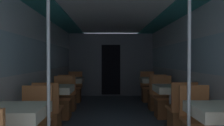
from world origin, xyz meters
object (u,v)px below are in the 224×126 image
chair_left_far_1 (62,105)px  dining_table_right_1 (171,91)px  dining_table_left_1 (56,91)px  support_pole_left_0 (49,76)px  chair_left_near_1 (48,118)px  dining_table_left_0 (16,116)px  chair_right_far_1 (164,104)px  dining_table_left_2 (72,82)px  chair_right_near_1 (181,118)px  dining_table_right_0 (220,115)px  chair_left_far_2 (75,92)px  chair_right_far_2 (148,92)px  support_pole_right_0 (189,76)px  dining_table_right_2 (152,81)px  chair_right_near_2 (156,98)px  chair_left_near_2 (68,99)px

chair_left_far_1 → dining_table_right_1: size_ratio=1.18×
dining_table_left_1 → dining_table_right_1: same height
support_pole_left_0 → chair_left_near_1: support_pole_left_0 is taller
dining_table_left_0 → chair_right_far_1: 3.19m
chair_left_near_1 → dining_table_left_2: size_ratio=1.18×
chair_right_far_1 → chair_right_near_1: bearing=90.0°
dining_table_left_2 → dining_table_right_0: bearing=-58.8°
chair_right_near_1 → chair_right_far_1: same height
chair_left_far_2 → chair_right_far_2: 2.16m
support_pole_left_0 → chair_right_near_1: size_ratio=2.41×
support_pole_right_0 → chair_right_near_1: support_pole_right_0 is taller
chair_left_near_1 → dining_table_right_2: bearing=47.0°
dining_table_right_1 → chair_right_near_2: 1.30m
chair_left_far_2 → chair_right_far_1: (2.16, -1.78, 0.00)m
chair_left_far_1 → dining_table_right_2: chair_left_far_1 is taller
dining_table_right_0 → chair_right_far_1: bearing=90.0°
dining_table_left_2 → dining_table_right_1: same height
dining_table_left_2 → chair_left_near_1: bearing=-90.0°
chair_left_far_2 → chair_right_far_2: bearing=-180.0°
chair_right_near_2 → support_pole_left_0: bearing=-121.1°
dining_table_left_0 → chair_right_far_2: (2.16, 4.10, -0.37)m
chair_left_far_1 → chair_right_far_2: 2.80m
chair_left_far_1 → chair_left_far_2: size_ratio=1.00×
dining_table_left_0 → chair_right_far_1: bearing=47.0°
chair_left_near_1 → dining_table_right_1: (2.16, 0.54, 0.37)m
dining_table_left_2 → dining_table_right_2: bearing=0.0°
dining_table_right_2 → chair_right_near_2: bearing=-90.0°
chair_left_near_2 → chair_left_far_2: (0.00, 1.07, 0.00)m
dining_table_left_1 → chair_left_far_1: size_ratio=0.85×
dining_table_left_1 → dining_table_right_2: same height
dining_table_left_1 → chair_left_far_1: bearing=90.0°
support_pole_right_0 → chair_right_far_1: (0.34, 2.32, -0.78)m
support_pole_left_0 → dining_table_right_1: support_pole_left_0 is taller
dining_table_right_2 → chair_right_far_2: size_ratio=0.85×
dining_table_left_2 → chair_right_near_1: (2.16, -2.32, -0.37)m
chair_left_far_1 → dining_table_left_2: (-0.00, 1.24, 0.37)m
dining_table_left_1 → support_pole_right_0: size_ratio=0.35×
dining_table_left_1 → chair_left_far_2: 2.35m
chair_left_far_1 → support_pole_left_0: bearing=98.3°
chair_left_far_1 → dining_table_right_0: chair_left_far_1 is taller
support_pole_left_0 → dining_table_left_1: 1.86m
chair_left_far_1 → dining_table_left_2: 1.30m
dining_table_right_0 → chair_right_near_1: size_ratio=0.85×
dining_table_left_0 → dining_table_right_2: bearing=58.8°
dining_table_left_0 → chair_left_near_2: (0.00, 3.02, -0.37)m
dining_table_left_0 → dining_table_right_0: bearing=0.0°
support_pole_left_0 → support_pole_right_0: size_ratio=1.00×
chair_left_far_2 → dining_table_right_1: size_ratio=1.18×
dining_table_right_0 → dining_table_left_0: bearing=180.0°
chair_right_far_1 → support_pole_left_0: bearing=51.8°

